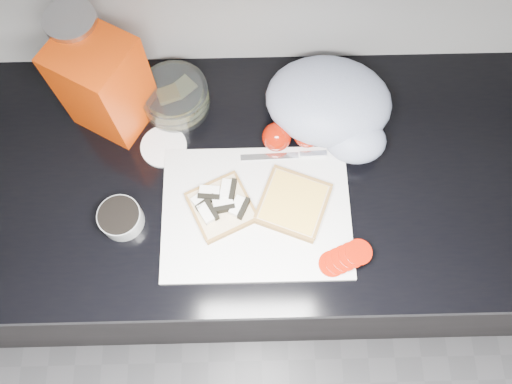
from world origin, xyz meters
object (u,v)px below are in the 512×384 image
bread_bag (104,84)px  steel_canister (89,57)px  cutting_board (256,212)px  glass_bowl (175,97)px

bread_bag → steel_canister: bearing=149.5°
cutting_board → bread_bag: size_ratio=1.69×
glass_bowl → bread_bag: (-0.14, -0.02, 0.09)m
glass_bowl → cutting_board: bearing=-56.7°
glass_bowl → steel_canister: steel_canister is taller
cutting_board → steel_canister: 0.49m
cutting_board → steel_canister: steel_canister is taller
cutting_board → glass_bowl: glass_bowl is taller
glass_bowl → bread_bag: 0.16m
bread_bag → glass_bowl: bearing=37.5°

